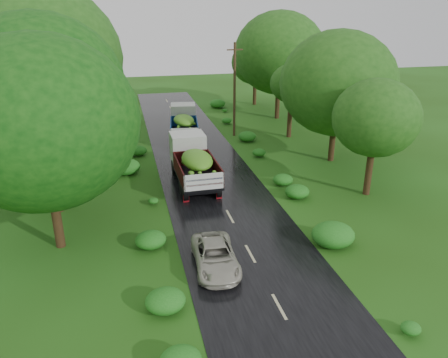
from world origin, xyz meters
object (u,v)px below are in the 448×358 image
object	(u,v)px
truck_far	(184,122)
car	(215,256)
utility_pole	(235,89)
truck_near	(193,160)

from	to	relation	value
truck_far	car	distance (m)	20.45
truck_far	utility_pole	world-z (taller)	utility_pole
truck_near	utility_pole	xyz separation A→B (m)	(5.39, 10.12, 2.57)
car	utility_pole	world-z (taller)	utility_pole
truck_near	car	distance (m)	10.22
car	utility_pole	size ratio (longest dim) A/B	0.50
car	utility_pole	distance (m)	21.47
truck_near	truck_far	world-z (taller)	truck_near
truck_near	utility_pole	distance (m)	11.75
truck_near	car	size ratio (longest dim) A/B	1.67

